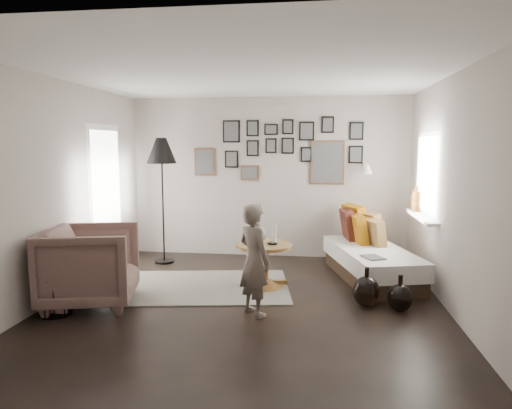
# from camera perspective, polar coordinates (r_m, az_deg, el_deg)

# --- Properties ---
(ground) EXTENTS (4.80, 4.80, 0.00)m
(ground) POSITION_cam_1_polar(r_m,az_deg,el_deg) (5.39, -1.24, -12.35)
(ground) COLOR black
(ground) RESTS_ON ground
(wall_back) EXTENTS (4.50, 0.00, 4.50)m
(wall_back) POSITION_cam_1_polar(r_m,az_deg,el_deg) (7.48, 1.50, 3.37)
(wall_back) COLOR #A69B92
(wall_back) RESTS_ON ground
(wall_front) EXTENTS (4.50, 0.00, 4.50)m
(wall_front) POSITION_cam_1_polar(r_m,az_deg,el_deg) (2.78, -8.80, -3.47)
(wall_front) COLOR #A69B92
(wall_front) RESTS_ON ground
(wall_left) EXTENTS (0.00, 4.80, 4.80)m
(wall_left) POSITION_cam_1_polar(r_m,az_deg,el_deg) (5.88, -23.51, 1.69)
(wall_left) COLOR #A69B92
(wall_left) RESTS_ON ground
(wall_right) EXTENTS (0.00, 4.80, 4.80)m
(wall_right) POSITION_cam_1_polar(r_m,az_deg,el_deg) (5.26, 23.74, 1.08)
(wall_right) COLOR #A69B92
(wall_right) RESTS_ON ground
(ceiling) EXTENTS (4.80, 4.80, 0.00)m
(ceiling) POSITION_cam_1_polar(r_m,az_deg,el_deg) (5.14, -1.33, 16.10)
(ceiling) COLOR white
(ceiling) RESTS_ON wall_back
(door_left) EXTENTS (0.00, 2.14, 2.14)m
(door_left) POSITION_cam_1_polar(r_m,az_deg,el_deg) (6.95, -18.24, 0.63)
(door_left) COLOR white
(door_left) RESTS_ON wall_left
(window_right) EXTENTS (0.15, 1.32, 1.30)m
(window_right) POSITION_cam_1_polar(r_m,az_deg,el_deg) (6.57, 19.70, -0.83)
(window_right) COLOR white
(window_right) RESTS_ON wall_right
(gallery_wall) EXTENTS (2.74, 0.03, 1.08)m
(gallery_wall) POSITION_cam_1_polar(r_m,az_deg,el_deg) (7.42, 3.72, 6.75)
(gallery_wall) COLOR brown
(gallery_wall) RESTS_ON wall_back
(wall_sconce) EXTENTS (0.18, 0.36, 0.16)m
(wall_sconce) POSITION_cam_1_polar(r_m,az_deg,el_deg) (7.21, 13.67, 4.31)
(wall_sconce) COLOR white
(wall_sconce) RESTS_ON wall_back
(rug) EXTENTS (2.29, 1.77, 0.01)m
(rug) POSITION_cam_1_polar(r_m,az_deg,el_deg) (6.05, -6.13, -10.13)
(rug) COLOR #BCB6A5
(rug) RESTS_ON ground
(pedestal_table) EXTENTS (0.73, 0.73, 0.57)m
(pedestal_table) POSITION_cam_1_polar(r_m,az_deg,el_deg) (5.93, 1.00, -7.84)
(pedestal_table) COLOR brown
(pedestal_table) RESTS_ON ground
(vase) EXTENTS (0.21, 0.21, 0.52)m
(vase) POSITION_cam_1_polar(r_m,az_deg,el_deg) (5.86, 0.25, -3.36)
(vase) COLOR black
(vase) RESTS_ON pedestal_table
(candles) EXTENTS (0.12, 0.12, 0.27)m
(candles) POSITION_cam_1_polar(r_m,az_deg,el_deg) (5.82, 2.09, -3.72)
(candles) COLOR black
(candles) RESTS_ON pedestal_table
(daybed) EXTENTS (1.27, 2.05, 0.94)m
(daybed) POSITION_cam_1_polar(r_m,az_deg,el_deg) (6.56, 14.15, -6.31)
(daybed) COLOR black
(daybed) RESTS_ON ground
(magazine_on_daybed) EXTENTS (0.31, 0.35, 0.02)m
(magazine_on_daybed) POSITION_cam_1_polar(r_m,az_deg,el_deg) (5.90, 14.41, -6.41)
(magazine_on_daybed) COLOR black
(magazine_on_daybed) RESTS_ON daybed
(armchair) EXTENTS (1.21, 1.19, 0.91)m
(armchair) POSITION_cam_1_polar(r_m,az_deg,el_deg) (5.59, -19.95, -7.19)
(armchair) COLOR brown
(armchair) RESTS_ON ground
(armchair_cushion) EXTENTS (0.49, 0.50, 0.19)m
(armchair_cushion) POSITION_cam_1_polar(r_m,az_deg,el_deg) (5.62, -19.45, -6.86)
(armchair_cushion) COLOR white
(armchair_cushion) RESTS_ON armchair
(floor_lamp) EXTENTS (0.45, 0.45, 1.94)m
(floor_lamp) POSITION_cam_1_polar(r_m,az_deg,el_deg) (7.14, -11.72, 6.02)
(floor_lamp) COLOR black
(floor_lamp) RESTS_ON ground
(magazine_basket) EXTENTS (0.37, 0.37, 0.41)m
(magazine_basket) POSITION_cam_1_polar(r_m,az_deg,el_deg) (5.47, -23.79, -10.47)
(magazine_basket) COLOR black
(magazine_basket) RESTS_ON ground
(demijohn_large) EXTENTS (0.30, 0.30, 0.46)m
(demijohn_large) POSITION_cam_1_polar(r_m,az_deg,el_deg) (5.42, 13.61, -10.50)
(demijohn_large) COLOR black
(demijohn_large) RESTS_ON ground
(demijohn_small) EXTENTS (0.27, 0.27, 0.42)m
(demijohn_small) POSITION_cam_1_polar(r_m,az_deg,el_deg) (5.36, 17.54, -11.06)
(demijohn_small) COLOR black
(demijohn_small) RESTS_ON ground
(child) EXTENTS (0.52, 0.52, 1.21)m
(child) POSITION_cam_1_polar(r_m,az_deg,el_deg) (4.91, -0.23, -6.95)
(child) COLOR #6B5E55
(child) RESTS_ON ground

